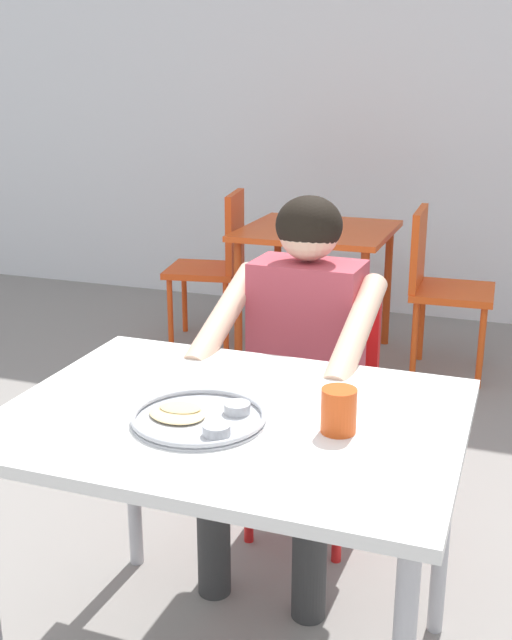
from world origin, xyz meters
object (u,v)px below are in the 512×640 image
object	(u,v)px
chair_foreground	(317,390)
diner_foreground	(297,352)
chair_red_left	(217,258)
table_background_red	(317,245)
table_foreground	(233,443)
drinking_cup	(339,409)
chair_red_right	(438,279)
thali_tray	(199,417)

from	to	relation	value
chair_foreground	diner_foreground	xyz separation A→B (m)	(-0.01, -0.22, 0.21)
chair_red_left	diner_foreground	bearing A→B (deg)	-60.89
diner_foreground	table_background_red	xyz separation A→B (m)	(-0.44, 1.85, -0.06)
chair_foreground	chair_red_left	size ratio (longest dim) A/B	0.94
diner_foreground	table_foreground	bearing A→B (deg)	-88.12
table_foreground	diner_foreground	xyz separation A→B (m)	(-0.02, 0.59, 0.03)
drinking_cup	chair_red_right	size ratio (longest dim) A/B	0.12
thali_tray	table_background_red	bearing A→B (deg)	99.29
chair_foreground	diner_foreground	size ratio (longest dim) A/B	0.72
table_foreground	diner_foreground	bearing A→B (deg)	91.88
diner_foreground	chair_red_left	distance (m)	2.16
thali_tray	chair_foreground	distance (m)	0.94
diner_foreground	chair_red_left	world-z (taller)	diner_foreground
table_foreground	chair_red_left	xyz separation A→B (m)	(-1.07, 2.48, -0.16)
drinking_cup	chair_red_left	distance (m)	2.84
chair_foreground	table_background_red	world-z (taller)	chair_foreground
table_foreground	diner_foreground	world-z (taller)	diner_foreground
drinking_cup	chair_red_left	size ratio (longest dim) A/B	0.11
diner_foreground	chair_red_left	xyz separation A→B (m)	(-1.05, 1.88, -0.19)
thali_tray	drinking_cup	bearing A→B (deg)	9.95
chair_red_right	thali_tray	bearing A→B (deg)	-95.70
table_background_red	chair_red_left	xyz separation A→B (m)	(-0.60, 0.03, -0.12)
drinking_cup	chair_red_left	world-z (taller)	chair_red_left
table_background_red	chair_red_left	bearing A→B (deg)	176.69
thali_tray	diner_foreground	world-z (taller)	diner_foreground
drinking_cup	table_background_red	size ratio (longest dim) A/B	0.13
thali_tray	chair_red_right	bearing A→B (deg)	84.30
chair_red_left	chair_red_right	distance (m)	1.27
table_background_red	thali_tray	bearing A→B (deg)	-80.71
thali_tray	drinking_cup	size ratio (longest dim) A/B	3.05
diner_foreground	chair_red_right	world-z (taller)	diner_foreground
chair_foreground	table_background_red	size ratio (longest dim) A/B	1.06
table_foreground	thali_tray	bearing A→B (deg)	-124.27
chair_red_left	chair_foreground	bearing A→B (deg)	-57.58
diner_foreground	table_background_red	size ratio (longest dim) A/B	1.47
table_foreground	drinking_cup	distance (m)	0.29
chair_red_right	drinking_cup	bearing A→B (deg)	-88.46
chair_foreground	chair_red_right	size ratio (longest dim) A/B	0.97
chair_red_left	chair_red_right	size ratio (longest dim) A/B	1.02
thali_tray	diner_foreground	distance (m)	0.67
thali_tray	chair_foreground	bearing A→B (deg)	87.54
chair_red_left	thali_tray	bearing A→B (deg)	-68.30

